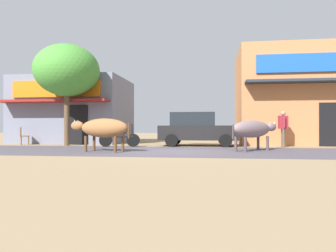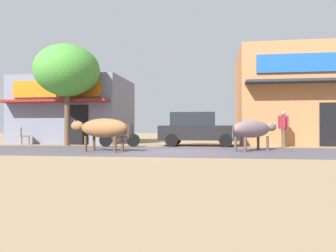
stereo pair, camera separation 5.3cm
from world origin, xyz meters
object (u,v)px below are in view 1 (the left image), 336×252
object	(u,v)px
parked_hatchback_car	(197,129)
pedestrian_by_shop	(283,126)
parked_motorcycle	(120,137)
cafe_chair_near_tree	(23,135)
roadside_tree	(67,71)
cow_far_dark	(253,129)
cow_near_brown	(103,128)

from	to	relation	value
parked_hatchback_car	pedestrian_by_shop	size ratio (longest dim) A/B	2.30
parked_hatchback_car	pedestrian_by_shop	world-z (taller)	pedestrian_by_shop
parked_motorcycle	cafe_chair_near_tree	size ratio (longest dim) A/B	2.08
roadside_tree	pedestrian_by_shop	bearing A→B (deg)	1.14
cafe_chair_near_tree	cow_far_dark	bearing A→B (deg)	-13.76
cow_near_brown	pedestrian_by_shop	bearing A→B (deg)	27.77
roadside_tree	cow_near_brown	distance (m)	5.62
cafe_chair_near_tree	cow_near_brown	bearing A→B (deg)	-34.84
cow_far_dark	pedestrian_by_shop	distance (m)	3.12
cow_near_brown	cafe_chair_near_tree	xyz separation A→B (m)	(-5.75, 4.00, -0.36)
roadside_tree	cow_near_brown	world-z (taller)	roadside_tree
cow_near_brown	cow_far_dark	bearing A→B (deg)	12.20
parked_hatchback_car	parked_motorcycle	world-z (taller)	parked_hatchback_car
pedestrian_by_shop	cafe_chair_near_tree	size ratio (longest dim) A/B	1.82
roadside_tree	cow_near_brown	xyz separation A→B (m)	(3.17, -3.64, -2.88)
roadside_tree	parked_hatchback_car	world-z (taller)	roadside_tree
parked_motorcycle	pedestrian_by_shop	world-z (taller)	pedestrian_by_shop
cow_near_brown	cow_far_dark	distance (m)	5.76
parked_hatchback_car	cow_near_brown	xyz separation A→B (m)	(-3.32, -4.23, 0.04)
parked_hatchback_car	pedestrian_by_shop	xyz separation A→B (m)	(3.99, -0.39, 0.15)
roadside_tree	pedestrian_by_shop	size ratio (longest dim) A/B	3.02
parked_hatchback_car	cafe_chair_near_tree	size ratio (longest dim) A/B	4.20
roadside_tree	cow_far_dark	world-z (taller)	roadside_tree
cow_far_dark	parked_hatchback_car	bearing A→B (deg)	127.46
parked_hatchback_car	parked_motorcycle	xyz separation A→B (m)	(-3.56, -1.17, -0.37)
roadside_tree	cafe_chair_near_tree	world-z (taller)	roadside_tree
roadside_tree	pedestrian_by_shop	world-z (taller)	roadside_tree
roadside_tree	parked_motorcycle	xyz separation A→B (m)	(2.92, -0.57, -3.29)
roadside_tree	parked_hatchback_car	xyz separation A→B (m)	(6.48, 0.60, -2.92)
parked_hatchback_car	cow_near_brown	size ratio (longest dim) A/B	1.52
parked_hatchback_car	pedestrian_by_shop	bearing A→B (deg)	-5.58
cow_near_brown	cow_far_dark	xyz separation A→B (m)	(5.63, 1.22, -0.04)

